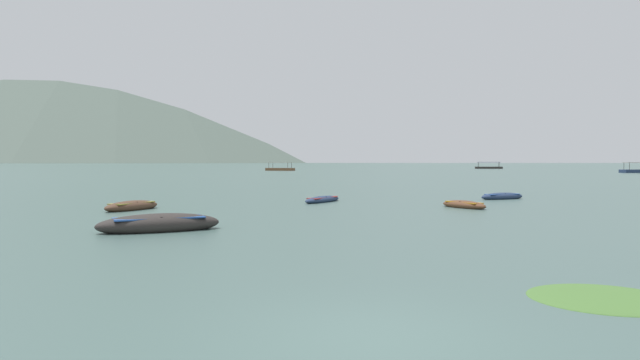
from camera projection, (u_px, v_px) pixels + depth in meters
name	position (u px, v px, depth m)	size (l,w,h in m)	color
ground_plane	(359.00, 163.00, 1503.58)	(6000.00, 6000.00, 0.00)	#425B56
mountain_1	(122.00, 70.00, 1499.25)	(1442.49, 1442.49, 497.61)	#56665B
mountain_2	(279.00, 109.00, 1765.19)	(882.69, 882.69, 341.20)	#56665B
rowboat_0	(502.00, 197.00, 37.04)	(3.47, 2.50, 0.54)	navy
rowboat_1	(132.00, 206.00, 28.71)	(2.37, 3.70, 0.61)	#4C3323
rowboat_3	(464.00, 205.00, 30.04)	(2.50, 3.06, 0.50)	brown
rowboat_5	(323.00, 200.00, 34.32)	(2.51, 3.86, 0.46)	navy
rowboat_6	(159.00, 224.00, 20.01)	(4.50, 3.38, 0.79)	#2D2826
ferry_0	(280.00, 169.00, 154.02)	(8.40, 5.61, 2.54)	brown
ferry_1	(489.00, 167.00, 194.96)	(9.44, 4.09, 2.54)	#2D2826
ferry_2	(640.00, 171.00, 123.81)	(8.47, 3.62, 2.54)	navy
weed_patch_0	(140.00, 222.00, 22.87)	(1.56, 2.57, 0.14)	#477033
weed_patch_2	(605.00, 299.00, 10.11)	(2.45, 2.71, 0.14)	#477033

